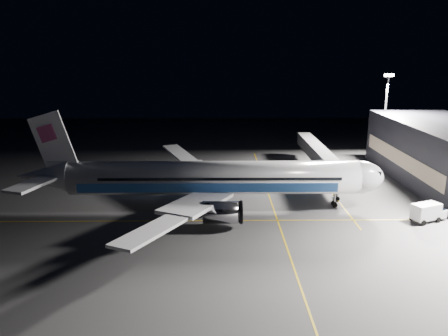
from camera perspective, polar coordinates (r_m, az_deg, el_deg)
name	(u,v)px	position (r m, az deg, el deg)	size (l,w,h in m)	color
ground	(214,207)	(74.64, -1.27, -5.16)	(200.00, 200.00, 0.00)	#4C4C4F
guide_line_main	(273,207)	(75.20, 6.40, -5.09)	(0.25, 80.00, 0.01)	gold
guide_line_cross	(214,221)	(69.04, -1.32, -6.89)	(70.00, 0.25, 0.01)	gold
guide_line_side	(329,189)	(86.71, 13.50, -2.65)	(0.25, 40.00, 0.01)	gold
airliner	(208,178)	(73.02, -2.14, -1.36)	(61.48, 54.22, 16.64)	silver
terminal	(446,153)	(97.43, 26.96, 1.71)	(18.12, 40.00, 12.00)	black
jet_bridge	(321,156)	(93.03, 12.50, 1.55)	(3.60, 34.40, 6.30)	#B2B2B7
floodlight_mast_north	(385,110)	(110.07, 20.33, 7.18)	(2.40, 0.68, 20.70)	#59595E
service_truck	(428,212)	(75.44, 25.14, -5.18)	(6.11, 4.27, 2.92)	white
baggage_tug	(154,173)	(92.97, -9.16, -0.71)	(2.71, 2.37, 1.71)	black
safety_cone_a	(199,194)	(80.43, -3.29, -3.43)	(0.40, 0.40, 0.60)	#E95E09
safety_cone_b	(247,191)	(82.22, 2.97, -3.02)	(0.37, 0.37, 0.55)	#E95E09
safety_cone_c	(193,198)	(78.44, -4.13, -3.95)	(0.37, 0.37, 0.56)	#E95E09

